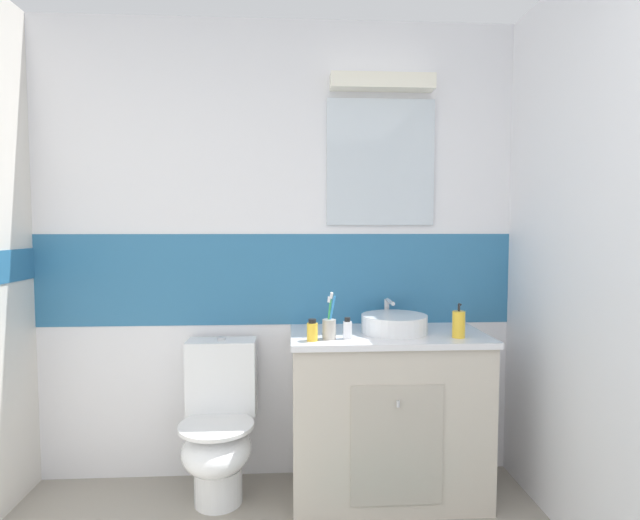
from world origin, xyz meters
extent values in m
cube|color=white|center=(0.00, 2.45, 0.42)|extent=(3.20, 0.10, 0.85)
cube|color=teal|center=(0.00, 2.45, 1.10)|extent=(3.20, 0.10, 0.50)
cube|color=white|center=(0.00, 2.45, 1.93)|extent=(3.20, 0.10, 1.15)
cube|color=silver|center=(0.57, 2.39, 1.74)|extent=(0.59, 0.02, 0.68)
cube|color=white|center=(0.57, 2.35, 2.16)|extent=(0.56, 0.10, 0.08)
cube|color=beige|center=(0.57, 2.15, 0.41)|extent=(0.97, 0.49, 0.82)
cube|color=white|center=(0.57, 2.14, 0.83)|extent=(0.99, 0.51, 0.03)
cube|color=#B6AD9F|center=(0.57, 1.90, 0.37)|extent=(0.44, 0.01, 0.57)
cylinder|color=silver|center=(0.57, 1.89, 0.57)|extent=(0.02, 0.02, 0.03)
cylinder|color=white|center=(0.60, 2.15, 0.90)|extent=(0.34, 0.34, 0.09)
cylinder|color=#AFB1BA|center=(0.60, 2.15, 0.93)|extent=(0.28, 0.28, 0.01)
cylinder|color=silver|center=(0.60, 2.35, 0.92)|extent=(0.03, 0.03, 0.14)
cylinder|color=silver|center=(0.60, 2.26, 0.99)|extent=(0.02, 0.15, 0.02)
cylinder|color=white|center=(-0.30, 2.12, 0.09)|extent=(0.24, 0.24, 0.18)
ellipsoid|color=white|center=(-0.30, 2.08, 0.29)|extent=(0.34, 0.42, 0.22)
cylinder|color=white|center=(-0.30, 2.08, 0.41)|extent=(0.37, 0.37, 0.02)
cube|color=white|center=(-0.30, 2.29, 0.60)|extent=(0.36, 0.17, 0.39)
cylinder|color=silver|center=(-0.30, 2.29, 0.80)|extent=(0.04, 0.04, 0.02)
cylinder|color=#B2ADA3|center=(0.26, 2.02, 0.90)|extent=(0.07, 0.07, 0.09)
cylinder|color=#338CD8|center=(0.27, 2.03, 0.97)|extent=(0.04, 0.03, 0.18)
cube|color=white|center=(0.27, 2.03, 1.06)|extent=(0.02, 0.02, 0.03)
cylinder|color=#3FB259|center=(0.26, 2.04, 0.96)|extent=(0.03, 0.02, 0.16)
cube|color=white|center=(0.26, 2.04, 1.04)|extent=(0.02, 0.02, 0.03)
cylinder|color=yellow|center=(0.89, 2.02, 0.91)|extent=(0.06, 0.06, 0.13)
cylinder|color=#262626|center=(0.89, 2.02, 1.00)|extent=(0.01, 0.01, 0.04)
cylinder|color=#262626|center=(0.89, 2.01, 1.01)|extent=(0.01, 0.02, 0.01)
cube|color=white|center=(0.34, 2.02, 0.89)|extent=(0.04, 0.03, 0.08)
cylinder|color=black|center=(0.34, 2.02, 0.94)|extent=(0.03, 0.03, 0.02)
cylinder|color=yellow|center=(0.17, 1.99, 0.89)|extent=(0.05, 0.05, 0.08)
cylinder|color=black|center=(0.17, 1.99, 0.94)|extent=(0.04, 0.04, 0.02)
camera|label=1|loc=(0.08, -0.31, 1.38)|focal=27.67mm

